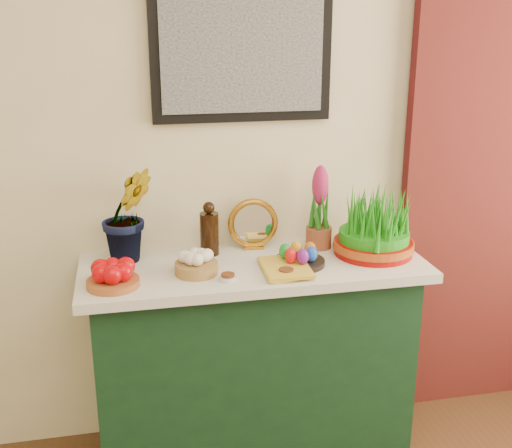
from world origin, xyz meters
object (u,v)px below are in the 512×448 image
Objects in this scene: sideboard at (254,363)px; mirror at (253,224)px; book at (263,269)px; wheatgrass_sabzeh at (374,226)px; hyacinth_green at (127,199)px.

sideboard is 0.60m from mirror.
sideboard is at bearing 97.09° from book.
wheatgrass_sabzeh is at bearing -0.93° from sideboard.
sideboard is 5.88× the size of mirror.
book reaches higher than sideboard.
book is (-0.02, -0.29, -0.09)m from mirror.
mirror reaches higher than sideboard.
mirror is at bearing 79.08° from sideboard.
hyacinth_green is at bearing -175.22° from mirror.
book is 0.52m from wheatgrass_sabzeh.
wheatgrass_sabzeh is (0.50, 0.11, 0.10)m from book.
book is at bearing -94.16° from mirror.
hyacinth_green is (-0.49, 0.13, 0.72)m from sideboard.
hyacinth_green is 0.61m from book.
book is (0.50, -0.25, -0.24)m from hyacinth_green.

